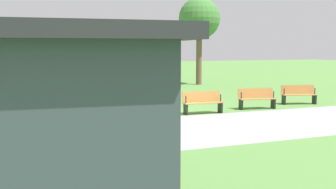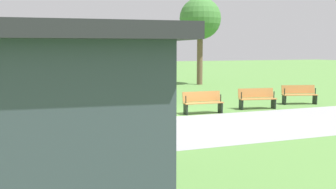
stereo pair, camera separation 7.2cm
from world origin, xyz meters
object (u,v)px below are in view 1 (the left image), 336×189
at_px(bench_2, 203,102).
at_px(kiosk, 62,129).
at_px(tree_1, 199,19).
at_px(bench_1, 257,98).
at_px(bench_3, 137,106).
at_px(lamp_post, 19,53).
at_px(bench_0, 299,94).
at_px(bench_4, 61,108).

xyz_separation_m(bench_2, kiosk, (6.32, 8.52, 1.04)).
bearing_deg(kiosk, tree_1, -114.67).
bearing_deg(kiosk, bench_2, -121.23).
bearing_deg(tree_1, bench_1, 77.25).
relative_size(bench_3, lamp_post, 0.47).
bearing_deg(bench_2, lamp_post, 11.26).
xyz_separation_m(bench_3, kiosk, (3.56, 8.52, 1.04)).
distance_m(lamp_post, kiosk, 7.60).
bearing_deg(bench_3, lamp_post, 10.81).
distance_m(bench_1, bench_2, 2.77).
bearing_deg(tree_1, bench_0, 90.74).
relative_size(bench_2, lamp_post, 0.47).
relative_size(bench_1, tree_1, 0.27).
bearing_deg(kiosk, bench_4, -89.87).
bearing_deg(tree_1, lamp_post, 46.05).
xyz_separation_m(bench_1, bench_2, (2.75, 0.28, 0.00)).
distance_m(bench_0, bench_1, 2.77).
bearing_deg(bench_0, kiosk, 53.21).
height_order(bench_1, kiosk, kiosk).
bearing_deg(bench_1, tree_1, -93.91).
xyz_separation_m(bench_3, tree_1, (-8.09, -11.63, 4.22)).
distance_m(bench_2, lamp_post, 7.22).
xyz_separation_m(bench_0, tree_1, (0.14, -10.79, 4.22)).
relative_size(tree_1, kiosk, 1.80).
bearing_deg(lamp_post, tree_1, -133.95).
height_order(bench_4, lamp_post, lamp_post).
xyz_separation_m(bench_2, tree_1, (-5.32, -11.63, 4.22)).
height_order(bench_1, lamp_post, lamp_post).
distance_m(bench_1, tree_1, 12.38).
xyz_separation_m(tree_1, kiosk, (11.65, 20.15, -3.18)).
distance_m(bench_2, bench_4, 5.53).
distance_m(bench_4, tree_1, 16.25).
height_order(bench_2, kiosk, kiosk).
height_order(bench_0, bench_3, same).
distance_m(bench_0, bench_3, 8.27).
bearing_deg(bench_1, bench_0, -159.42).
xyz_separation_m(bench_4, tree_1, (-10.84, -11.35, 4.22)).
distance_m(bench_1, bench_4, 8.27).
height_order(bench_1, bench_3, same).
bearing_deg(kiosk, bench_1, -130.52).
bearing_deg(bench_1, bench_3, 11.78).
distance_m(tree_1, kiosk, 23.49).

